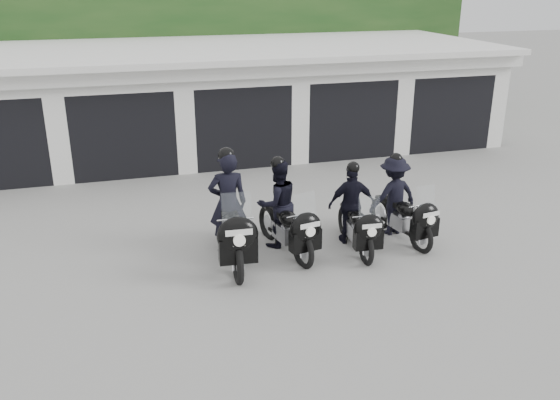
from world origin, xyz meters
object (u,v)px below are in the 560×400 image
object	(u,v)px
police_bike_a	(231,217)
police_bike_b	(282,211)
police_bike_d	(398,201)
police_bike_c	(354,211)

from	to	relation	value
police_bike_a	police_bike_b	size ratio (longest dim) A/B	1.16
police_bike_b	police_bike_d	world-z (taller)	police_bike_b
police_bike_a	police_bike_c	size ratio (longest dim) A/B	1.25
police_bike_a	police_bike_b	world-z (taller)	police_bike_a
police_bike_a	police_bike_c	bearing A→B (deg)	2.86
police_bike_b	police_bike_c	world-z (taller)	police_bike_b
police_bike_b	police_bike_a	bearing A→B (deg)	179.46
police_bike_c	police_bike_d	world-z (taller)	police_bike_d
police_bike_d	police_bike_c	bearing A→B (deg)	-179.07
police_bike_a	police_bike_c	xyz separation A→B (m)	(2.38, -0.05, -0.12)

